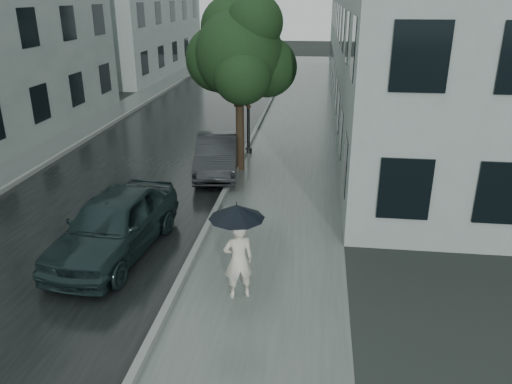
# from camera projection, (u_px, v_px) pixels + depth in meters

# --- Properties ---
(ground) EXTENTS (120.00, 120.00, 0.00)m
(ground) POSITION_uv_depth(u_px,v_px,m) (257.00, 272.00, 11.23)
(ground) COLOR black
(ground) RESTS_ON ground
(sidewalk) EXTENTS (3.50, 60.00, 0.01)m
(sidewalk) POSITION_uv_depth(u_px,v_px,m) (296.00, 134.00, 22.27)
(sidewalk) COLOR slate
(sidewalk) RESTS_ON ground
(kerb_near) EXTENTS (0.15, 60.00, 0.15)m
(kerb_near) POSITION_uv_depth(u_px,v_px,m) (255.00, 131.00, 22.45)
(kerb_near) COLOR slate
(kerb_near) RESTS_ON ground
(asphalt_road) EXTENTS (6.85, 60.00, 0.00)m
(asphalt_road) POSITION_uv_depth(u_px,v_px,m) (180.00, 130.00, 22.89)
(asphalt_road) COLOR black
(asphalt_road) RESTS_ON ground
(kerb_far) EXTENTS (0.15, 60.00, 0.15)m
(kerb_far) POSITION_uv_depth(u_px,v_px,m) (107.00, 127.00, 23.27)
(kerb_far) COLOR slate
(kerb_far) RESTS_ON ground
(sidewalk_far) EXTENTS (1.70, 60.00, 0.01)m
(sidewalk_far) POSITION_uv_depth(u_px,v_px,m) (88.00, 127.00, 23.40)
(sidewalk_far) COLOR #4C5451
(sidewalk_far) RESTS_ON ground
(building_near) EXTENTS (7.02, 36.00, 9.00)m
(building_near) POSITION_uv_depth(u_px,v_px,m) (402.00, 21.00, 26.91)
(building_near) COLOR #8D9A96
(building_near) RESTS_ON ground
(building_far_b) EXTENTS (7.02, 18.00, 8.00)m
(building_far_b) POSITION_uv_depth(u_px,v_px,m) (130.00, 19.00, 39.02)
(building_far_b) COLOR #8D9A96
(building_far_b) RESTS_ON ground
(pedestrian) EXTENTS (0.72, 0.60, 1.69)m
(pedestrian) POSITION_uv_depth(u_px,v_px,m) (239.00, 260.00, 10.03)
(pedestrian) COLOR beige
(pedestrian) RESTS_ON sidewalk
(umbrella) EXTENTS (1.20, 1.20, 1.19)m
(umbrella) POSITION_uv_depth(u_px,v_px,m) (237.00, 212.00, 9.59)
(umbrella) COLOR black
(umbrella) RESTS_ON ground
(street_tree) EXTENTS (3.79, 3.45, 5.90)m
(street_tree) POSITION_uv_depth(u_px,v_px,m) (240.00, 52.00, 16.42)
(street_tree) COLOR #332619
(street_tree) RESTS_ON ground
(lamp_post) EXTENTS (0.82, 0.46, 5.12)m
(lamp_post) POSITION_uv_depth(u_px,v_px,m) (244.00, 78.00, 18.59)
(lamp_post) COLOR black
(lamp_post) RESTS_ON ground
(car_near) EXTENTS (2.24, 4.62, 1.52)m
(car_near) POSITION_uv_depth(u_px,v_px,m) (114.00, 224.00, 11.82)
(car_near) COLOR black
(car_near) RESTS_ON ground
(car_far) EXTENTS (1.93, 4.11, 1.30)m
(car_far) POSITION_uv_depth(u_px,v_px,m) (217.00, 155.00, 17.26)
(car_far) COLOR black
(car_far) RESTS_ON ground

